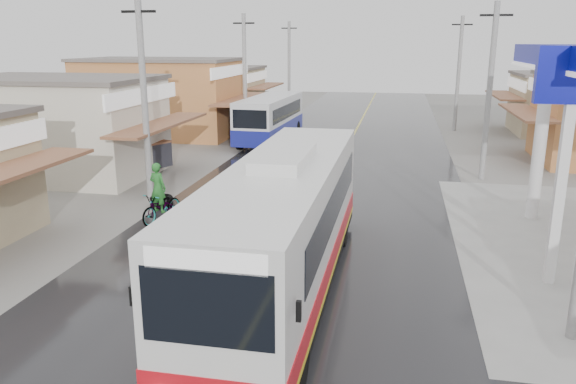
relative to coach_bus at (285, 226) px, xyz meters
name	(u,v)px	position (x,y,z in m)	size (l,w,h in m)	color
ground	(262,309)	(-0.35, -1.16, -1.78)	(120.00, 120.00, 0.00)	slate
road	(334,172)	(-0.35, 13.84, -1.77)	(12.00, 90.00, 0.02)	black
centre_line	(334,172)	(-0.35, 13.84, -1.75)	(0.15, 90.00, 0.01)	#D8CC4C
shopfronts_left	(121,151)	(-13.35, 16.84, -1.78)	(11.00, 44.00, 5.20)	tan
utility_poles_left	(206,162)	(-7.35, 14.84, -1.78)	(1.60, 50.00, 8.00)	gray
utility_poles_right	(481,179)	(6.65, 13.84, -1.78)	(1.60, 36.00, 8.00)	gray
coach_bus	(285,226)	(0.00, 0.00, 0.00)	(2.80, 11.81, 3.68)	silver
second_bus	(270,118)	(-5.39, 21.62, -0.22)	(2.72, 8.77, 2.88)	silver
cyclist	(161,202)	(-5.54, 4.83, -1.05)	(1.24, 2.16, 2.21)	black
tricycle_near	(150,155)	(-9.26, 12.04, -0.90)	(1.98, 2.36, 1.54)	#26262D
tyre_stack	(162,201)	(-6.28, 6.53, -1.55)	(0.90, 0.90, 0.46)	black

